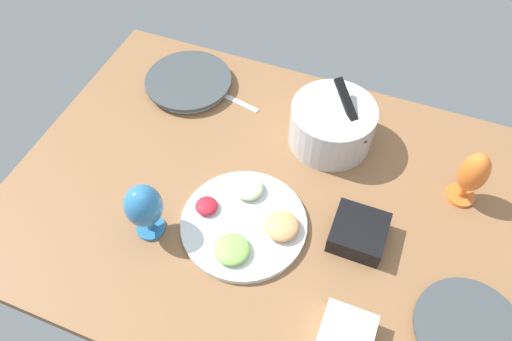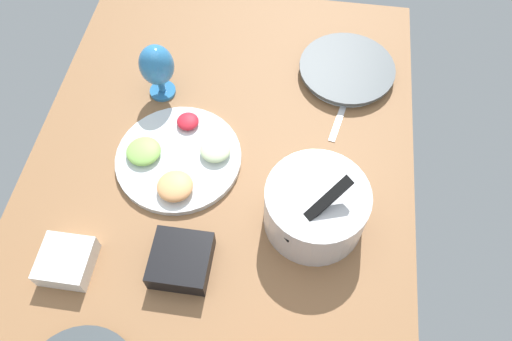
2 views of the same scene
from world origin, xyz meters
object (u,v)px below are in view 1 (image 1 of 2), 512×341
object	(u,v)px
mixing_bowl	(332,124)
hurricane_glass_blue	(144,207)
dinner_plate_left	(189,82)
hurricane_glass_orange	(473,175)
square_bowl_black	(359,232)
fruit_platter	(246,223)
dinner_plate_right	(469,331)
square_bowl_white	(346,334)

from	to	relation	value
mixing_bowl	hurricane_glass_blue	bearing A→B (deg)	-126.94
dinner_plate_left	hurricane_glass_orange	distance (cm)	91.73
square_bowl_black	dinner_plate_left	bearing A→B (deg)	151.72
hurricane_glass_orange	hurricane_glass_blue	bearing A→B (deg)	-151.59
mixing_bowl	hurricane_glass_blue	size ratio (longest dim) A/B	1.41
square_bowl_black	hurricane_glass_blue	bearing A→B (deg)	-161.48
hurricane_glass_orange	hurricane_glass_blue	world-z (taller)	hurricane_glass_orange
fruit_platter	hurricane_glass_blue	bearing A→B (deg)	-156.62
dinner_plate_right	mixing_bowl	distance (cm)	65.08
hurricane_glass_orange	dinner_plate_right	bearing A→B (deg)	-80.37
hurricane_glass_orange	square_bowl_white	distance (cm)	54.45
dinner_plate_right	mixing_bowl	size ratio (longest dim) A/B	1.03
mixing_bowl	hurricane_glass_orange	distance (cm)	40.53
dinner_plate_left	dinner_plate_right	world-z (taller)	dinner_plate_left
dinner_plate_left	dinner_plate_right	distance (cm)	109.68
dinner_plate_left	dinner_plate_right	xyz separation A→B (cm)	(97.01, -51.18, -0.19)
dinner_plate_left	hurricane_glass_orange	size ratio (longest dim) A/B	1.59
hurricane_glass_blue	square_bowl_black	size ratio (longest dim) A/B	1.28
hurricane_glass_orange	mixing_bowl	bearing A→B (deg)	170.72
dinner_plate_right	square_bowl_white	xyz separation A→B (cm)	(-26.26, -11.57, 1.59)
dinner_plate_left	square_bowl_black	distance (cm)	75.94
fruit_platter	hurricane_glass_blue	world-z (taller)	hurricane_glass_blue
fruit_platter	hurricane_glass_orange	distance (cm)	61.21
dinner_plate_right	fruit_platter	size ratio (longest dim) A/B	0.76
mixing_bowl	hurricane_glass_orange	size ratio (longest dim) A/B	1.38
dinner_plate_right	mixing_bowl	world-z (taller)	mixing_bowl
hurricane_glass_orange	hurricane_glass_blue	distance (cm)	85.84
dinner_plate_left	square_bowl_white	size ratio (longest dim) A/B	2.40
fruit_platter	hurricane_glass_blue	distance (cm)	27.03
dinner_plate_left	hurricane_glass_orange	bearing A→B (deg)	-7.88
hurricane_glass_blue	square_bowl_black	world-z (taller)	hurricane_glass_blue
dinner_plate_right	dinner_plate_left	bearing A→B (deg)	152.18
dinner_plate_right	square_bowl_black	world-z (taller)	square_bowl_black
hurricane_glass_orange	square_bowl_black	distance (cm)	33.99
mixing_bowl	hurricane_glass_blue	xyz separation A→B (cm)	(-35.61, -47.36, 3.44)
dinner_plate_left	square_bowl_black	size ratio (longest dim) A/B	2.07
fruit_platter	square_bowl_black	size ratio (longest dim) A/B	2.45
mixing_bowl	square_bowl_black	xyz separation A→B (cm)	(16.31, -29.96, -4.10)
dinner_plate_right	square_bowl_white	world-z (taller)	square_bowl_white
mixing_bowl	square_bowl_white	distance (cm)	60.39
mixing_bowl	square_bowl_white	bearing A→B (deg)	-70.41
mixing_bowl	hurricane_glass_blue	distance (cm)	59.35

